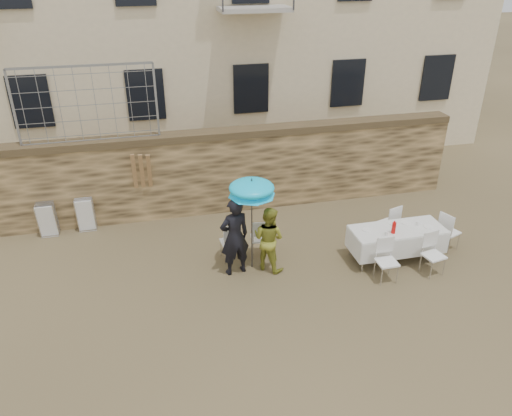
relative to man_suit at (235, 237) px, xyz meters
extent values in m
plane|color=brown|center=(0.13, -1.95, -0.90)|extent=(80.00, 80.00, 0.00)
cube|color=olive|center=(0.13, 3.05, 0.20)|extent=(13.00, 0.50, 2.20)
imported|color=black|center=(0.00, 0.00, 0.00)|extent=(0.74, 0.57, 1.80)
imported|color=gold|center=(0.75, 0.00, -0.15)|extent=(0.92, 0.92, 1.50)
cylinder|color=#3F3F44|center=(0.40, 0.10, -0.01)|extent=(0.03, 0.03, 1.79)
cone|color=#0BC9FF|center=(0.40, 0.10, 1.00)|extent=(0.99, 0.99, 0.22)
cube|color=silver|center=(3.67, -0.29, -0.15)|extent=(2.10, 0.85, 0.05)
cylinder|color=silver|center=(2.72, -0.63, -0.53)|extent=(0.04, 0.04, 0.74)
cylinder|color=silver|center=(4.62, -0.63, -0.53)|extent=(0.04, 0.04, 0.74)
cylinder|color=silver|center=(2.72, 0.06, -0.53)|extent=(0.04, 0.04, 0.74)
cylinder|color=silver|center=(4.62, 0.06, -0.53)|extent=(0.04, 0.04, 0.74)
cylinder|color=red|center=(3.47, -0.44, 0.00)|extent=(0.09, 0.09, 0.26)
camera|label=1|loc=(-1.65, -8.98, 5.43)|focal=35.00mm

